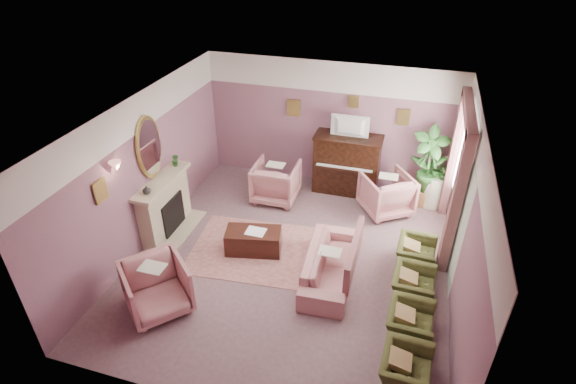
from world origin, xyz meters
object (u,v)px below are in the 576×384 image
(piano, at_px, (347,165))
(olive_chair_d, at_px, (416,250))
(television, at_px, (349,126))
(coffee_table, at_px, (254,241))
(olive_chair_a, at_px, (407,366))
(floral_armchair_front, at_px, (156,286))
(sofa, at_px, (329,259))
(side_table, at_px, (433,190))
(olive_chair_c, at_px, (414,282))
(floral_armchair_left, at_px, (276,180))
(floral_armchair_right, at_px, (387,192))
(olive_chair_b, at_px, (411,319))

(piano, relative_size, olive_chair_d, 1.86)
(television, xyz_separation_m, coffee_table, (-1.23, -2.56, -1.38))
(coffee_table, height_order, olive_chair_d, olive_chair_d)
(piano, relative_size, olive_chair_a, 1.86)
(floral_armchair_front, relative_size, olive_chair_a, 1.26)
(piano, xyz_separation_m, floral_armchair_front, (-2.17, -4.38, -0.17))
(sofa, bearing_deg, floral_armchair_front, -148.59)
(television, relative_size, side_table, 1.14)
(olive_chair_c, relative_size, olive_chair_d, 1.00)
(olive_chair_c, relative_size, side_table, 1.08)
(piano, height_order, olive_chair_d, piano)
(olive_chair_c, bearing_deg, floral_armchair_left, 144.11)
(olive_chair_a, bearing_deg, olive_chair_d, 90.00)
(olive_chair_c, xyz_separation_m, side_table, (0.24, 2.95, 0.02))
(piano, height_order, coffee_table, piano)
(piano, height_order, olive_chair_c, piano)
(television, xyz_separation_m, floral_armchair_left, (-1.38, -0.74, -1.12))
(floral_armchair_right, distance_m, side_table, 1.10)
(floral_armchair_front, distance_m, olive_chair_d, 4.42)
(coffee_table, xyz_separation_m, olive_chair_d, (2.88, 0.45, 0.10))
(side_table, bearing_deg, olive_chair_b, -93.65)
(coffee_table, relative_size, side_table, 1.43)
(floral_armchair_front, xyz_separation_m, olive_chair_d, (3.82, 2.21, -0.15))
(floral_armchair_front, bearing_deg, olive_chair_b, 8.49)
(floral_armchair_left, bearing_deg, piano, 29.74)
(television, height_order, olive_chair_b, television)
(sofa, height_order, floral_armchair_right, floral_armchair_right)
(coffee_table, xyz_separation_m, floral_armchair_right, (2.18, 2.01, 0.25))
(floral_armchair_front, height_order, olive_chair_d, floral_armchair_front)
(coffee_table, height_order, side_table, side_table)
(olive_chair_c, bearing_deg, piano, 118.93)
(coffee_table, xyz_separation_m, olive_chair_b, (2.88, -1.19, 0.10))
(coffee_table, relative_size, floral_armchair_left, 1.05)
(sofa, relative_size, floral_armchair_front, 2.02)
(sofa, height_order, floral_armchair_front, floral_armchair_front)
(coffee_table, bearing_deg, olive_chair_a, -34.93)
(side_table, bearing_deg, floral_armchair_left, -167.09)
(olive_chair_c, bearing_deg, television, 119.34)
(sofa, relative_size, floral_armchair_left, 2.02)
(coffee_table, distance_m, olive_chair_c, 2.91)
(side_table, bearing_deg, olive_chair_a, -93.00)
(olive_chair_a, bearing_deg, floral_armchair_right, 99.84)
(olive_chair_d, bearing_deg, olive_chair_c, -90.00)
(floral_armchair_front, relative_size, olive_chair_b, 1.26)
(television, distance_m, olive_chair_b, 4.30)
(olive_chair_d, bearing_deg, side_table, 83.56)
(floral_armchair_front, xyz_separation_m, olive_chair_b, (3.82, 0.57, -0.15))
(olive_chair_d, bearing_deg, floral_armchair_front, -149.94)
(piano, height_order, olive_chair_a, piano)
(television, relative_size, sofa, 0.42)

